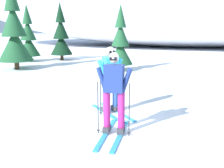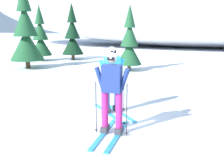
% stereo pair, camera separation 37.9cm
% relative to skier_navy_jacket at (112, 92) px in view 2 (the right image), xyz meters
% --- Properties ---
extents(ground_plane, '(120.00, 120.00, 0.00)m').
position_rel_skier_navy_jacket_xyz_m(ground_plane, '(0.06, 0.51, -0.93)').
color(ground_plane, white).
extents(skier_navy_jacket, '(0.78, 1.69, 1.78)m').
position_rel_skier_navy_jacket_xyz_m(skier_navy_jacket, '(0.00, 0.00, 0.00)').
color(skier_navy_jacket, '#2893CC').
rests_on(skier_navy_jacket, ground).
extents(skier_cyan_jacket, '(1.45, 1.56, 1.78)m').
position_rel_skier_navy_jacket_xyz_m(skier_cyan_jacket, '(-0.35, 1.35, -0.01)').
color(skier_cyan_jacket, '#2893CC').
rests_on(skier_cyan_jacket, ground).
extents(pine_tree_far_left, '(1.40, 1.40, 3.62)m').
position_rel_skier_navy_jacket_xyz_m(pine_tree_far_left, '(-7.53, 10.06, 0.59)').
color(pine_tree_far_left, '#47301E').
rests_on(pine_tree_far_left, ground).
extents(pine_tree_left, '(1.78, 1.78, 4.61)m').
position_rel_skier_navy_jacket_xyz_m(pine_tree_left, '(-6.69, 7.16, 1.00)').
color(pine_tree_left, '#47301E').
rests_on(pine_tree_left, ground).
extents(pine_tree_center_left, '(1.46, 1.46, 3.77)m').
position_rel_skier_navy_jacket_xyz_m(pine_tree_center_left, '(-5.72, 11.06, 0.65)').
color(pine_tree_center_left, '#47301E').
rests_on(pine_tree_center_left, ground).
extents(pine_tree_center_right, '(1.29, 1.29, 3.34)m').
position_rel_skier_navy_jacket_xyz_m(pine_tree_center_right, '(-1.19, 7.85, 0.47)').
color(pine_tree_center_right, '#47301E').
rests_on(pine_tree_center_right, ground).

